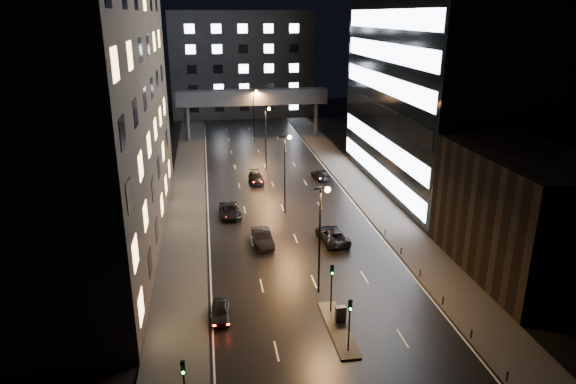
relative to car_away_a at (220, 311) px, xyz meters
name	(u,v)px	position (x,y,z in m)	size (l,w,h in m)	color
ground	(273,184)	(9.00, 34.87, -0.65)	(160.00, 160.00, 0.00)	black
sidewalk_left	(187,199)	(-3.50, 29.87, -0.58)	(5.00, 110.00, 0.15)	#383533
sidewalk_right	(363,190)	(21.50, 29.87, -0.58)	(5.00, 110.00, 0.15)	#383533
building_left	(71,57)	(-13.50, 18.87, 19.35)	(15.00, 48.00, 40.00)	#2D2319
building_right_low	(522,214)	(29.00, 3.87, 5.35)	(10.00, 18.00, 12.00)	black
building_right_glass	(458,27)	(34.00, 30.87, 21.85)	(20.00, 36.00, 45.00)	black
building_far	(241,64)	(9.00, 92.87, 11.85)	(34.00, 14.00, 25.00)	#333335
skybridge	(252,98)	(9.00, 64.87, 7.69)	(30.00, 3.00, 10.00)	#333335
median_island	(338,329)	(9.30, -3.13, -0.58)	(1.60, 8.00, 0.15)	#383533
traffic_signal_near	(332,280)	(9.30, -0.64, 2.44)	(0.28, 0.34, 4.40)	black
traffic_signal_far	(350,317)	(9.30, -6.14, 2.44)	(0.28, 0.34, 4.40)	black
traffic_signal_corner	(184,381)	(-2.50, -11.14, 2.29)	(0.28, 0.34, 4.40)	black
bollard_row	(431,287)	(19.20, 1.37, -0.20)	(0.12, 25.12, 0.90)	black
streetlight_near	(322,227)	(9.16, 2.87, 5.85)	(1.45, 0.50, 10.15)	black
streetlight_mid_a	(286,164)	(9.16, 22.87, 5.85)	(1.45, 0.50, 10.15)	black
streetlight_mid_b	(267,130)	(9.16, 42.87, 5.85)	(1.45, 0.50, 10.15)	black
streetlight_far	(254,109)	(9.16, 62.87, 5.85)	(1.45, 0.50, 10.15)	black
car_away_a	(220,311)	(0.00, 0.00, 0.00)	(1.54, 3.82, 1.30)	black
car_away_b	(263,238)	(5.13, 13.92, 0.17)	(1.75, 5.01, 1.65)	black
car_away_c	(230,210)	(2.06, 23.01, 0.09)	(2.45, 5.31, 1.48)	black
car_away_d	(256,178)	(6.68, 36.18, 0.07)	(2.01, 4.94, 1.43)	black
car_toward_a	(332,235)	(12.91, 13.48, 0.15)	(2.66, 5.76, 1.60)	black
car_toward_b	(321,174)	(16.77, 36.34, 0.05)	(1.98, 4.87, 1.41)	black
utility_cabinet	(340,314)	(9.70, -2.25, 0.19)	(0.86, 0.48, 1.38)	#464648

